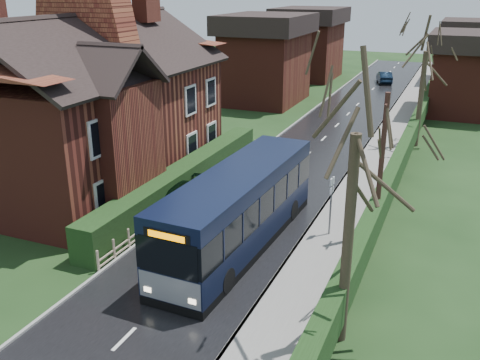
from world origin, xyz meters
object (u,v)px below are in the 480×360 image
at_px(bus, 238,210).
at_px(bus_stop_sign, 331,198).
at_px(brick_house, 95,103).
at_px(telegraph_pole, 381,168).
at_px(car_silver, 227,186).
at_px(car_green, 180,202).

height_order(bus, bus_stop_sign, bus).
distance_m(brick_house, bus_stop_sign, 13.09).
bearing_deg(brick_house, bus, -21.74).
bearing_deg(telegraph_pole, car_silver, 168.37).
xyz_separation_m(bus, telegraph_pole, (5.00, 2.86, 1.53)).
relative_size(bus, bus_stop_sign, 3.96).
distance_m(brick_house, car_silver, 7.97).
bearing_deg(bus_stop_sign, car_green, -169.57).
distance_m(car_silver, bus_stop_sign, 6.30).
distance_m(brick_house, bus, 10.63).
bearing_deg(car_green, bus, -35.09).
distance_m(bus, car_silver, 5.32).
xyz_separation_m(bus, car_silver, (-2.54, 4.58, -0.96)).
height_order(bus, car_silver, bus).
relative_size(brick_house, car_green, 3.19).
xyz_separation_m(brick_house, car_green, (5.83, -1.98, -3.71)).
distance_m(car_green, bus_stop_sign, 7.00).
distance_m(car_silver, car_green, 2.99).
xyz_separation_m(bus, bus_stop_sign, (3.20, 2.25, 0.18)).
height_order(bus, car_green, bus).
relative_size(car_silver, telegraph_pole, 0.60).
distance_m(bus, bus_stop_sign, 3.92).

